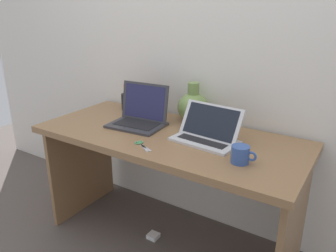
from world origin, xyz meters
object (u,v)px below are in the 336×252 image
at_px(laptop_right, 207,132).
at_px(pen_cup, 126,101).
at_px(scissors, 141,144).
at_px(power_brick, 153,236).
at_px(coffee_mug, 241,155).
at_px(green_vase, 193,106).
at_px(laptop_left, 140,114).

height_order(laptop_right, pen_cup, laptop_right).
height_order(scissors, power_brick, scissors).
distance_m(laptop_right, coffee_mug, 0.30).
distance_m(scissors, power_brick, 0.77).
bearing_deg(pen_cup, coffee_mug, -20.65).
relative_size(green_vase, scissors, 1.81).
xyz_separation_m(green_vase, pen_cup, (-0.53, -0.03, -0.04)).
relative_size(green_vase, pen_cup, 1.36).
bearing_deg(laptop_left, coffee_mug, -14.09).
height_order(coffee_mug, power_brick, coffee_mug).
height_order(laptop_right, power_brick, laptop_right).
height_order(laptop_left, green_vase, green_vase).
distance_m(pen_cup, power_brick, 0.95).
xyz_separation_m(laptop_left, pen_cup, (-0.28, 0.20, -0.01)).
distance_m(green_vase, pen_cup, 0.53).
relative_size(laptop_left, pen_cup, 1.85).
relative_size(pen_cup, scissors, 1.33).
bearing_deg(power_brick, green_vase, 71.57).
relative_size(coffee_mug, scissors, 0.88).
xyz_separation_m(pen_cup, power_brick, (0.42, -0.28, -0.80)).
height_order(green_vase, coffee_mug, green_vase).
bearing_deg(scissors, laptop_left, 127.45).
xyz_separation_m(coffee_mug, pen_cup, (-1.01, 0.38, 0.02)).
bearing_deg(laptop_right, power_brick, -169.09).
distance_m(laptop_right, power_brick, 0.87).
bearing_deg(power_brick, pen_cup, 146.09).
distance_m(laptop_left, pen_cup, 0.34).
xyz_separation_m(laptop_right, coffee_mug, (0.26, -0.16, -0.01)).
bearing_deg(coffee_mug, laptop_left, 165.91).
xyz_separation_m(laptop_left, scissors, (0.21, -0.27, -0.06)).
bearing_deg(power_brick, laptop_right, 10.91).
bearing_deg(scissors, power_brick, 108.73).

